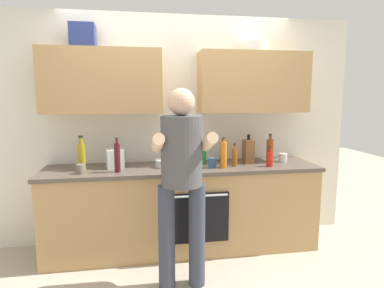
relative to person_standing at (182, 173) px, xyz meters
The scene contains 18 objects.
ground_plane 1.23m from the person_standing, 81.07° to the left, with size 12.00×12.00×0.00m, color #B2A893.
back_wall_unit 1.10m from the person_standing, 83.68° to the left, with size 4.00×0.38×2.50m.
counter 0.90m from the person_standing, 81.01° to the left, with size 2.84×0.67×0.90m.
person_standing is the anchor object (origin of this frame).
bottle_wine 0.79m from the person_standing, 134.27° to the left, with size 0.06×0.06×0.33m.
bottle_vinegar 1.30m from the person_standing, 34.33° to the left, with size 0.08×0.08×0.32m.
bottle_oil 1.12m from the person_standing, 142.88° to the left, with size 0.07×0.07×0.35m.
bottle_soda 0.90m from the person_standing, 66.90° to the left, with size 0.05×0.05×0.20m.
bottle_hotsauce 1.15m from the person_standing, 29.36° to the left, with size 0.06×0.06×0.21m.
bottle_juice 0.77m from the person_standing, 48.59° to the left, with size 0.07×0.07×0.31m.
bottle_soy 1.05m from the person_standing, 56.43° to the left, with size 0.06×0.06×0.26m.
bottle_syrup 0.90m from the person_standing, 44.60° to the left, with size 0.06×0.06×0.24m.
cup_coffee 1.47m from the person_standing, 31.70° to the left, with size 0.09×0.09×0.09m, color white.
cup_stoneware 1.05m from the person_standing, 148.21° to the left, with size 0.08×0.08×0.09m, color slate.
cup_tea 0.75m from the person_standing, 57.38° to the left, with size 0.08×0.08×0.09m, color #33598C.
mixing_bowl 0.73m from the person_standing, 95.52° to the left, with size 0.22×0.22×0.08m, color silver.
knife_block 1.13m from the person_standing, 42.38° to the left, with size 0.10×0.14×0.32m.
grocery_bag_produce 0.97m from the person_standing, 127.08° to the left, with size 0.17×0.17×0.19m, color silver.
Camera 1 is at (-0.46, -3.31, 1.63)m, focal length 30.73 mm.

